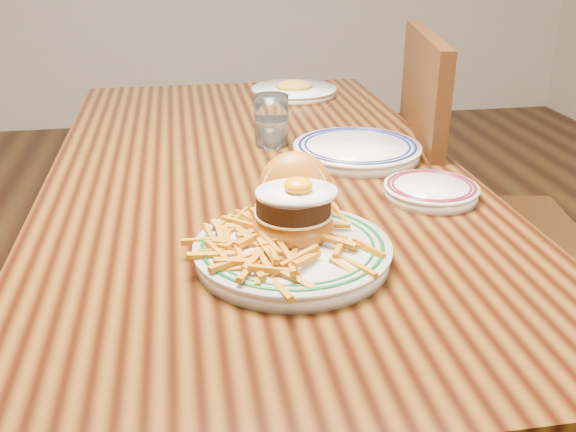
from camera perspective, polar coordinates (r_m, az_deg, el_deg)
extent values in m
cube|color=black|center=(1.35, -2.70, 3.27)|extent=(0.85, 1.60, 0.05)
cylinder|color=black|center=(2.18, -14.54, 0.30)|extent=(0.07, 0.07, 0.70)
cylinder|color=black|center=(2.23, 4.44, 1.59)|extent=(0.07, 0.07, 0.70)
cube|color=#41210D|center=(1.75, 17.58, -1.78)|extent=(0.54, 0.54, 0.04)
cube|color=#41210D|center=(1.61, 11.60, 6.87)|extent=(0.12, 0.46, 0.49)
cylinder|color=#41210D|center=(2.09, 20.57, -5.47)|extent=(0.04, 0.04, 0.45)
cylinder|color=#41210D|center=(1.99, 9.76, -5.63)|extent=(0.04, 0.04, 0.45)
cylinder|color=#41210D|center=(1.67, 11.59, -12.41)|extent=(0.04, 0.04, 0.45)
cylinder|color=silver|center=(0.96, 0.39, -3.46)|extent=(0.29, 0.29, 0.02)
cylinder|color=silver|center=(0.96, 0.39, -2.69)|extent=(0.30, 0.30, 0.01)
torus|color=#0D491E|center=(0.95, 0.39, -2.58)|extent=(0.27, 0.27, 0.01)
torus|color=#0D491E|center=(0.95, 0.39, -2.58)|extent=(0.25, 0.25, 0.01)
ellipsoid|color=#A15814|center=(0.98, 0.48, -0.86)|extent=(0.12, 0.12, 0.06)
cylinder|color=beige|center=(0.97, 0.48, 0.25)|extent=(0.12, 0.12, 0.00)
cylinder|color=black|center=(0.97, 0.49, 1.15)|extent=(0.11, 0.11, 0.03)
ellipsoid|color=white|center=(0.96, 0.76, 2.12)|extent=(0.12, 0.10, 0.01)
ellipsoid|color=orange|center=(0.95, 0.92, 2.72)|extent=(0.04, 0.04, 0.02)
ellipsoid|color=#A15814|center=(1.03, 0.64, 2.53)|extent=(0.14, 0.12, 0.13)
cylinder|color=beige|center=(1.02, 0.60, 2.03)|extent=(0.11, 0.06, 0.10)
cylinder|color=silver|center=(1.22, 12.57, 2.01)|extent=(0.17, 0.17, 0.02)
cylinder|color=silver|center=(1.21, 12.62, 2.54)|extent=(0.17, 0.17, 0.01)
torus|color=#591420|center=(1.21, 12.63, 2.63)|extent=(0.16, 0.16, 0.01)
torus|color=#591420|center=(1.21, 12.63, 2.63)|extent=(0.15, 0.15, 0.01)
cube|color=silver|center=(1.23, 13.33, 2.81)|extent=(0.07, 0.10, 0.00)
cylinder|color=silver|center=(1.41, 6.15, 5.65)|extent=(0.27, 0.27, 0.02)
cylinder|color=silver|center=(1.41, 6.17, 6.18)|extent=(0.28, 0.28, 0.01)
torus|color=#0E1448|center=(1.41, 6.17, 6.26)|extent=(0.26, 0.26, 0.01)
torus|color=#0E1448|center=(1.41, 6.17, 6.26)|extent=(0.23, 0.23, 0.01)
cylinder|color=white|center=(1.47, -1.48, 8.50)|extent=(0.08, 0.08, 0.12)
cylinder|color=silver|center=(1.48, -1.47, 7.49)|extent=(0.07, 0.07, 0.06)
cylinder|color=silver|center=(1.94, 0.55, 10.92)|extent=(0.25, 0.25, 0.02)
cylinder|color=silver|center=(1.94, 0.55, 11.26)|extent=(0.25, 0.25, 0.01)
ellipsoid|color=#BA8A35|center=(1.94, 0.55, 11.50)|extent=(0.11, 0.09, 0.03)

